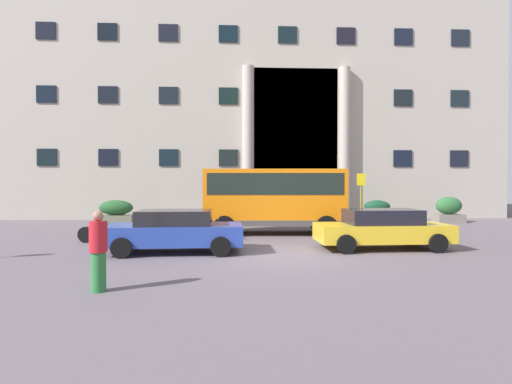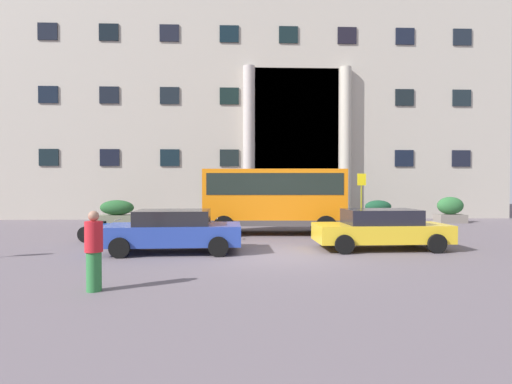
% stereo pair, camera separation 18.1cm
% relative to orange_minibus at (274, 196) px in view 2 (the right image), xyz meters
% --- Properties ---
extents(ground_plane, '(80.00, 64.00, 0.12)m').
position_rel_orange_minibus_xyz_m(ground_plane, '(-0.36, -5.50, -1.76)').
color(ground_plane, '#60565D').
extents(office_building_facade, '(32.77, 9.62, 17.72)m').
position_rel_orange_minibus_xyz_m(office_building_facade, '(-0.35, 11.98, 7.16)').
color(office_building_facade, '#AEA699').
rests_on(office_building_facade, ground_plane).
extents(orange_minibus, '(6.22, 2.78, 2.87)m').
position_rel_orange_minibus_xyz_m(orange_minibus, '(0.00, 0.00, 0.00)').
color(orange_minibus, orange).
rests_on(orange_minibus, ground_plane).
extents(bus_stop_sign, '(0.44, 0.08, 2.76)m').
position_rel_orange_minibus_xyz_m(bus_stop_sign, '(4.62, 2.19, 0.00)').
color(bus_stop_sign, olive).
rests_on(bus_stop_sign, ground_plane).
extents(hedge_planter_west, '(1.66, 0.86, 1.56)m').
position_rel_orange_minibus_xyz_m(hedge_planter_west, '(-2.81, 4.75, -0.95)').
color(hedge_planter_west, '#6C645D').
rests_on(hedge_planter_west, ground_plane).
extents(hedge_planter_entrance_left, '(1.58, 0.96, 1.50)m').
position_rel_orange_minibus_xyz_m(hedge_planter_entrance_left, '(10.59, 4.73, -0.98)').
color(hedge_planter_entrance_left, slate).
rests_on(hedge_planter_entrance_left, ground_plane).
extents(hedge_planter_entrance_right, '(1.95, 0.99, 1.33)m').
position_rel_orange_minibus_xyz_m(hedge_planter_entrance_right, '(-8.44, 4.74, -1.06)').
color(hedge_planter_entrance_right, '#676C56').
rests_on(hedge_planter_entrance_right, ground_plane).
extents(hedge_planter_far_west, '(1.61, 0.96, 1.28)m').
position_rel_orange_minibus_xyz_m(hedge_planter_far_west, '(6.56, 5.28, -1.08)').
color(hedge_planter_far_west, gray).
rests_on(hedge_planter_far_west, ground_plane).
extents(hedge_planter_far_east, '(2.00, 0.78, 1.64)m').
position_rel_orange_minibus_xyz_m(hedge_planter_far_east, '(2.33, 4.97, -0.91)').
color(hedge_planter_far_east, slate).
rests_on(hedge_planter_far_east, ground_plane).
extents(white_taxi_kerbside, '(4.46, 2.01, 1.36)m').
position_rel_orange_minibus_xyz_m(white_taxi_kerbside, '(3.27, -4.39, -1.00)').
color(white_taxi_kerbside, gold).
rests_on(white_taxi_kerbside, ground_plane).
extents(parked_estate_mid, '(4.39, 2.15, 1.37)m').
position_rel_orange_minibus_xyz_m(parked_estate_mid, '(-3.66, -4.74, -0.99)').
color(parked_estate_mid, '#27409D').
rests_on(parked_estate_mid, ground_plane).
extents(scooter_by_planter, '(2.04, 0.61, 0.89)m').
position_rel_orange_minibus_xyz_m(scooter_by_planter, '(-6.73, -2.52, -1.24)').
color(scooter_by_planter, black).
rests_on(scooter_by_planter, ground_plane).
extents(motorcycle_near_kerb, '(1.96, 0.55, 0.89)m').
position_rel_orange_minibus_xyz_m(motorcycle_near_kerb, '(-3.01, -2.23, -1.25)').
color(motorcycle_near_kerb, black).
rests_on(motorcycle_near_kerb, ground_plane).
extents(pedestrian_child_trailing, '(0.36, 0.36, 1.66)m').
position_rel_orange_minibus_xyz_m(pedestrian_child_trailing, '(-4.49, -9.39, -0.87)').
color(pedestrian_child_trailing, '#2A7038').
rests_on(pedestrian_child_trailing, ground_plane).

